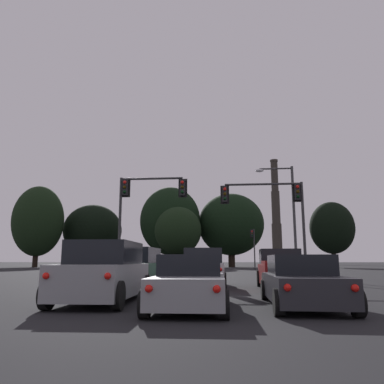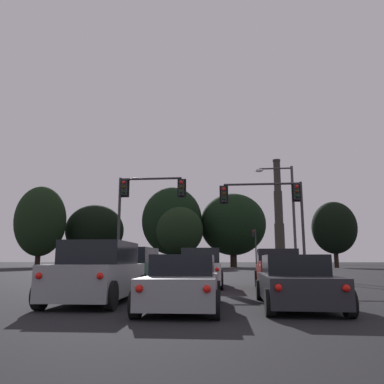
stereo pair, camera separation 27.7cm
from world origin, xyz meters
The scene contains 17 objects.
pickup_truck_right_lane_front centered at (3.38, 16.51, 0.80)m, with size 2.34×5.56×1.82m.
sedan_center_lane_second centered at (-0.14, 9.60, 0.67)m, with size 2.08×4.74×1.43m.
sedan_right_lane_second centered at (2.94, 10.17, 0.67)m, with size 2.05×4.73×1.43m.
suv_left_lane_second centered at (-2.94, 10.78, 0.90)m, with size 2.25×4.96×1.86m.
suv_center_lane_front centered at (-0.27, 17.97, 0.90)m, with size 2.22×4.95×1.86m.
suv_left_lane_front centered at (-3.35, 16.46, 0.90)m, with size 2.19×4.94×1.86m.
traffic_light_overhead_left centered at (-4.66, 23.01, 5.08)m, with size 4.61×0.50×6.71m.
traffic_light_far_right centered at (4.89, 55.66, 3.88)m, with size 0.78×0.50×5.91m.
traffic_light_overhead_right centered at (4.11, 23.76, 4.86)m, with size 5.52×0.50×6.35m.
street_lamp centered at (5.52, 27.54, 5.12)m, with size 2.88×0.36×8.37m.
smokestack centered at (20.33, 145.54, 15.99)m, with size 6.03×6.03×40.69m.
treeline_far_left centered at (-7.91, 67.31, 6.65)m, with size 8.58×7.73×11.05m.
treeline_right_mid centered at (-10.01, 71.52, 8.94)m, with size 11.79×10.61×15.58m.
treeline_center_right centered at (1.89, 73.97, 8.37)m, with size 13.03×11.73×14.52m.
treeline_far_right centered at (-27.50, 76.81, 7.54)m, with size 12.33×11.10×13.09m.
treeline_left_mid centered at (-35.95, 69.44, 8.95)m, with size 9.95×8.96×15.87m.
treeline_center_left centered at (20.01, 68.88, 7.10)m, with size 7.90×7.11×11.82m.
Camera 2 is at (1.12, -0.82, 1.27)m, focal length 35.00 mm.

